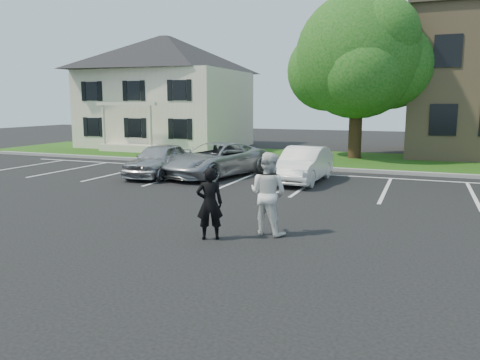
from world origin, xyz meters
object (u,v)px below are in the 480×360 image
(man_black_suit, at_px, (210,204))
(car_white_sedan, at_px, (303,165))
(house, at_px, (167,92))
(car_silver_minivan, at_px, (216,160))
(tree, at_px, (360,59))
(car_silver_west, at_px, (160,160))
(man_white_shirt, at_px, (268,193))

(man_black_suit, bearing_deg, car_white_sedan, -118.88)
(house, distance_m, car_silver_minivan, 14.76)
(tree, bearing_deg, car_white_sedan, -95.98)
(car_silver_minivan, relative_size, car_white_sedan, 1.23)
(house, relative_size, man_black_suit, 6.31)
(house, relative_size, car_silver_west, 2.56)
(tree, height_order, car_white_sedan, tree)
(house, height_order, car_silver_minivan, house)
(man_black_suit, relative_size, man_white_shirt, 0.85)
(car_silver_minivan, bearing_deg, man_white_shirt, -41.53)
(house, bearing_deg, tree, -12.13)
(car_silver_west, xyz_separation_m, car_silver_minivan, (2.20, 0.82, 0.02))
(man_white_shirt, height_order, car_silver_west, man_white_shirt)
(car_silver_west, bearing_deg, tree, 50.82)
(house, xyz_separation_m, car_white_sedan, (12.65, -11.37, -3.15))
(tree, distance_m, car_white_sedan, 9.70)
(car_silver_west, bearing_deg, house, 116.09)
(tree, bearing_deg, car_silver_west, -126.44)
(house, height_order, man_black_suit, house)
(man_black_suit, height_order, car_silver_west, man_black_suit)
(car_silver_minivan, height_order, car_white_sedan, car_silver_minivan)
(house, distance_m, car_silver_west, 14.25)
(man_white_shirt, xyz_separation_m, car_white_sedan, (-1.02, 7.54, -0.29))
(man_black_suit, relative_size, car_silver_west, 0.41)
(man_white_shirt, xyz_separation_m, car_silver_minivan, (-4.77, 7.54, -0.26))
(house, distance_m, car_white_sedan, 17.30)
(tree, xyz_separation_m, car_white_sedan, (-0.88, -8.45, -4.67))
(man_black_suit, height_order, man_white_shirt, man_white_shirt)
(house, bearing_deg, man_black_suit, -57.53)
(tree, height_order, car_silver_minivan, tree)
(car_white_sedan, bearing_deg, house, 140.19)
(car_white_sedan, bearing_deg, man_black_suit, -88.28)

